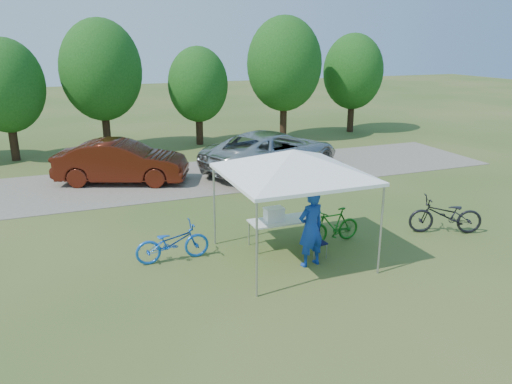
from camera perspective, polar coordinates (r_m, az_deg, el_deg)
ground at (r=12.47m, az=4.03°, el=-7.48°), size 100.00×100.00×0.00m
gravel_strip at (r=19.56m, az=-5.98°, el=1.76°), size 24.00×5.00×0.02m
canopy at (r=11.61m, az=4.30°, el=4.49°), size 4.53×4.53×3.00m
treeline at (r=24.75m, az=-10.78°, el=13.10°), size 24.89×4.28×6.30m
folding_table at (r=12.93m, az=3.05°, el=-3.35°), size 1.72×0.72×0.71m
folding_chair at (r=12.44m, az=6.72°, el=-5.21°), size 0.46×0.48×0.82m
cooler at (r=12.76m, az=2.07°, el=-2.55°), size 0.49×0.33×0.36m
ice_cream_cup at (r=13.09m, az=5.41°, el=-2.79°), size 0.08×0.08×0.06m
cyclist at (r=11.76m, az=6.29°, el=-4.12°), size 0.76×0.57×1.89m
bike_blue at (r=12.27m, az=-9.52°, el=-5.70°), size 1.80×0.65×0.94m
bike_green at (r=13.30m, az=8.81°, el=-3.82°), size 1.58×0.52×0.94m
bike_dark at (r=14.71m, az=20.87°, el=-2.49°), size 2.10×1.43×1.04m
minivan at (r=19.94m, az=1.88°, el=4.65°), size 6.63×4.98×1.67m
sedan at (r=19.13m, az=-15.11°, el=3.36°), size 5.05×3.29×1.57m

